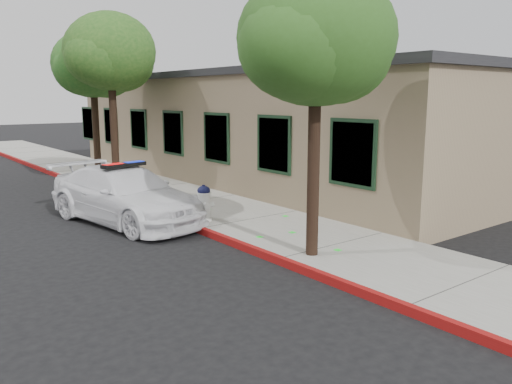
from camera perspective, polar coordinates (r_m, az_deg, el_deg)
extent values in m
plane|color=black|center=(10.32, 2.62, -8.16)|extent=(120.00, 120.00, 0.00)
cube|color=gray|center=(13.51, -0.47, -3.30)|extent=(3.20, 60.00, 0.15)
cube|color=#9E1112|center=(12.66, -6.03, -4.29)|extent=(0.14, 60.00, 0.16)
cube|color=#897859|center=(21.02, 0.64, 6.98)|extent=(7.00, 20.00, 4.00)
cube|color=black|center=(21.00, 0.65, 12.76)|extent=(7.30, 20.30, 0.24)
cube|color=black|center=(12.79, 10.64, 4.27)|extent=(0.08, 1.48, 1.68)
cube|color=black|center=(14.94, 1.98, 5.32)|extent=(0.08, 1.48, 1.68)
cube|color=black|center=(17.34, -4.41, 6.02)|extent=(0.08, 1.48, 1.68)
cube|color=black|center=(19.91, -9.22, 6.50)|extent=(0.08, 1.48, 1.68)
cube|color=black|center=(22.58, -12.91, 6.83)|extent=(0.08, 1.48, 1.68)
cube|color=black|center=(25.32, -15.82, 7.08)|extent=(0.08, 1.48, 1.68)
cube|color=black|center=(28.12, -18.15, 7.26)|extent=(0.08, 1.48, 1.68)
imported|color=white|center=(14.05, -14.32, -0.31)|extent=(2.97, 5.40, 1.48)
cube|color=black|center=(13.93, -14.47, 2.93)|extent=(1.23, 0.49, 0.10)
cube|color=red|center=(13.75, -15.58, 2.81)|extent=(0.55, 0.33, 0.11)
cube|color=#0C23D6|center=(14.11, -13.40, 3.09)|extent=(0.55, 0.33, 0.11)
cylinder|color=silver|center=(13.34, -5.77, -3.05)|extent=(0.39, 0.39, 0.07)
cylinder|color=silver|center=(13.26, -5.80, -1.58)|extent=(0.32, 0.32, 0.63)
cylinder|color=silver|center=(13.19, -5.82, -0.14)|extent=(0.37, 0.37, 0.05)
ellipsoid|color=black|center=(13.18, -5.83, 0.16)|extent=(0.33, 0.33, 0.25)
cylinder|color=black|center=(13.16, -5.84, 0.64)|extent=(0.08, 0.08, 0.07)
cylinder|color=silver|center=(13.20, -6.61, -1.53)|extent=(0.16, 0.16, 0.13)
cylinder|color=silver|center=(13.32, -5.00, -1.39)|extent=(0.16, 0.16, 0.13)
cylinder|color=silver|center=(13.07, -5.53, -1.52)|extent=(0.19, 0.17, 0.16)
cylinder|color=black|center=(10.21, 6.39, 2.27)|extent=(0.25, 0.25, 3.40)
ellipsoid|color=#2B561A|center=(10.17, 6.70, 16.62)|extent=(3.02, 3.02, 2.57)
ellipsoid|color=#2B561A|center=(10.57, 8.62, 14.80)|extent=(2.26, 2.26, 1.93)
ellipsoid|color=#2B561A|center=(9.76, 5.09, 15.80)|extent=(2.36, 2.36, 2.01)
cylinder|color=black|center=(19.11, -15.48, 6.37)|extent=(0.27, 0.27, 3.79)
ellipsoid|color=#1D4D18|center=(19.13, -15.90, 14.80)|extent=(3.17, 3.17, 2.70)
ellipsoid|color=#1D4D18|center=(19.55, -15.06, 13.84)|extent=(2.56, 2.56, 2.17)
ellipsoid|color=#1D4D18|center=(18.78, -16.82, 14.22)|extent=(2.46, 2.46, 2.09)
cylinder|color=black|center=(20.94, -17.32, 6.20)|extent=(0.26, 0.26, 3.49)
ellipsoid|color=#1A551C|center=(20.93, -17.73, 13.42)|extent=(2.99, 2.99, 2.54)
ellipsoid|color=#1A551C|center=(21.22, -16.45, 12.64)|extent=(2.29, 2.29, 1.95)
ellipsoid|color=#1A551C|center=(20.57, -18.35, 12.89)|extent=(2.39, 2.39, 2.03)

